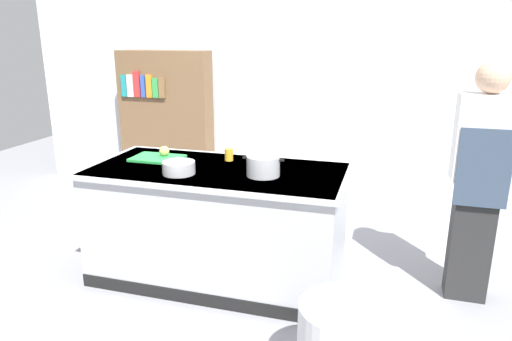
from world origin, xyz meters
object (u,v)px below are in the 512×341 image
(mixing_bowl, at_px, (179,168))
(person_chef, at_px, (479,179))
(bookshelf, at_px, (167,123))
(stock_pot, at_px, (263,166))
(juice_cup, at_px, (229,154))
(onion, at_px, (164,151))

(mixing_bowl, xyz_separation_m, person_chef, (2.08, 0.44, -0.03))
(bookshelf, bearing_deg, mixing_bowl, -60.74)
(person_chef, bearing_deg, stock_pot, 84.14)
(mixing_bowl, bearing_deg, bookshelf, 119.26)
(stock_pot, relative_size, juice_cup, 3.05)
(bookshelf, bearing_deg, onion, -63.44)
(juice_cup, xyz_separation_m, person_chef, (1.85, -0.01, -0.04))
(onion, distance_m, stock_pot, 0.94)
(mixing_bowl, distance_m, person_chef, 2.12)
(juice_cup, bearing_deg, onion, -171.26)
(stock_pot, relative_size, person_chef, 0.18)
(onion, bearing_deg, person_chef, 1.67)
(stock_pot, xyz_separation_m, mixing_bowl, (-0.60, -0.13, -0.03))
(onion, distance_m, juice_cup, 0.54)
(stock_pot, height_order, mixing_bowl, stock_pot)
(onion, distance_m, mixing_bowl, 0.48)
(juice_cup, xyz_separation_m, bookshelf, (-1.35, 1.55, -0.10))
(bookshelf, bearing_deg, juice_cup, -48.99)
(mixing_bowl, relative_size, person_chef, 0.14)
(juice_cup, distance_m, person_chef, 1.85)
(stock_pot, xyz_separation_m, bookshelf, (-1.72, 1.87, -0.12))
(juice_cup, height_order, person_chef, person_chef)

